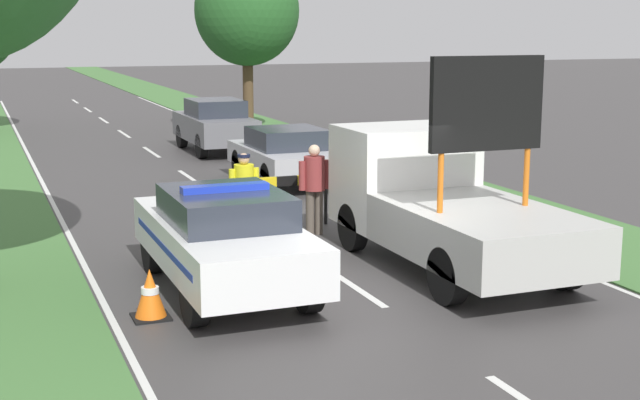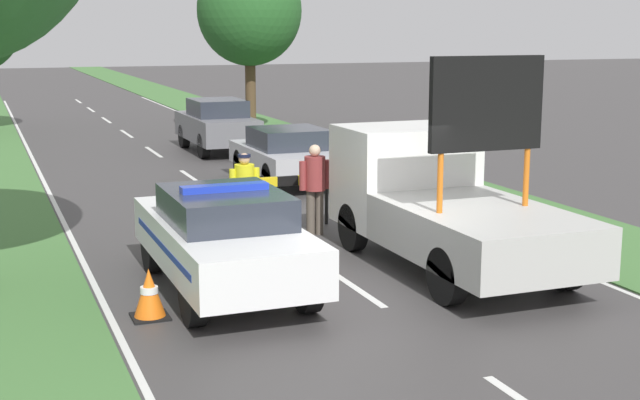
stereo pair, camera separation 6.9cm
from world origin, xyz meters
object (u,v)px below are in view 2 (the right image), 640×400
Objects in this scene: police_car at (223,237)px; traffic_cone_centre_front at (155,231)px; work_truck at (440,200)px; police_officer at (245,188)px; queued_car_suv_grey at (217,125)px; traffic_cone_near_police at (149,294)px; queued_car_sedan_silver at (288,154)px; road_barrier at (277,186)px; roadside_tree_near_left at (249,11)px; pedestrian_civilian at (315,182)px.

traffic_cone_centre_front is (-0.45, 3.11, -0.54)m from police_car.
work_truck is at bearing -33.86° from traffic_cone_centre_front.
queued_car_suv_grey is (2.57, 11.80, -0.10)m from police_officer.
traffic_cone_centre_front is at bearing 78.09° from traffic_cone_near_police.
queued_car_sedan_silver is 6.46m from queued_car_suv_grey.
work_truck reaches higher than road_barrier.
work_truck is 0.82× the size of roadside_tree_near_left.
queued_car_suv_grey is at bearing 84.11° from road_barrier.
work_truck is 14.65m from queued_car_suv_grey.
queued_car_sedan_silver is at bearing 50.49° from traffic_cone_centre_front.
roadside_tree_near_left reaches higher than queued_car_sedan_silver.
queued_car_suv_grey reaches higher than police_car.
work_truck is 2.97m from pedestrian_civilian.
police_officer is at bearing 71.69° from police_car.
traffic_cone_centre_front is at bearing -162.89° from road_barrier.
police_officer is 1.83m from traffic_cone_centre_front.
work_truck is at bearing -72.90° from pedestrian_civilian.
queued_car_suv_grey is (5.11, 15.78, 0.53)m from traffic_cone_near_police.
police_car is 2.89× the size of police_officer.
traffic_cone_centre_front is 18.43m from roadside_tree_near_left.
police_car is at bearing -107.98° from roadside_tree_near_left.
police_officer is 1.35m from pedestrian_civilian.
pedestrian_civilian is 12.00m from queued_car_suv_grey.
queued_car_sedan_silver is 0.93× the size of queued_car_suv_grey.
traffic_cone_centre_front is (-3.05, 0.14, -0.73)m from pedestrian_civilian.
police_car is 3.35m from police_officer.
road_barrier is at bearing 53.82° from traffic_cone_near_police.
road_barrier is at bearing 68.43° from queued_car_sedan_silver.
police_car is at bearing -116.31° from road_barrier.
pedestrian_civilian is at bearing -2.59° from traffic_cone_centre_front.
roadside_tree_near_left reaches higher than pedestrian_civilian.
police_car is at bearing -137.97° from pedestrian_civilian.
queued_car_sedan_silver is (0.15, 8.19, -0.31)m from work_truck.
queued_car_sedan_silver is (2.70, 5.34, -0.20)m from police_officer.
road_barrier is at bearing -65.15° from work_truck.
traffic_cone_near_police is at bearing 72.06° from queued_car_suv_grey.
traffic_cone_near_police is at bearing -142.08° from pedestrian_civilian.
queued_car_suv_grey is at bearing 79.28° from police_car.
police_car reaches higher than road_barrier.
work_truck is at bearing -61.15° from road_barrier.
traffic_cone_near_police is (-5.09, -1.13, -0.73)m from work_truck.
police_officer is at bearing 63.17° from queued_car_sedan_silver.
queued_car_sedan_silver reaches higher than traffic_cone_near_police.
police_car is 3.82m from work_truck.
roadside_tree_near_left is (2.57, 4.80, 3.63)m from queued_car_suv_grey.
work_truck reaches higher than queued_car_suv_grey.
traffic_cone_centre_front is at bearing 101.86° from police_car.
traffic_cone_centre_front is (0.84, 3.98, -0.06)m from traffic_cone_near_police.
police_car reaches higher than police_officer.
queued_car_sedan_silver is 12.11m from roadside_tree_near_left.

